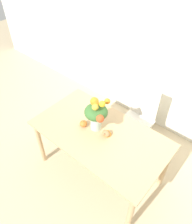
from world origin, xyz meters
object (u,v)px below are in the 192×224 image
flower_vase (96,114)px  dining_chair_near_window (138,117)px  pumpkin (84,124)px  turkey_figurine (107,133)px

flower_vase → dining_chair_near_window: flower_vase is taller
pumpkin → turkey_figurine: (0.30, 0.06, 0.00)m
pumpkin → dining_chair_near_window: dining_chair_near_window is taller
flower_vase → dining_chair_near_window: (0.15, 0.74, -0.51)m
flower_vase → turkey_figurine: flower_vase is taller
flower_vase → turkey_figurine: 0.25m
turkey_figurine → dining_chair_near_window: 0.82m
turkey_figurine → flower_vase: bearing=177.5°
pumpkin → turkey_figurine: bearing=12.3°
pumpkin → turkey_figurine: 0.30m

